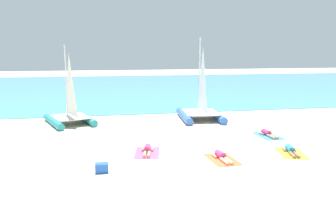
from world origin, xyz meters
The scene contains 13 objects.
ground_plane centered at (0.00, 10.00, 0.00)m, with size 120.00×120.00×0.00m, color beige.
ocean_water centered at (0.00, 30.73, 0.03)m, with size 120.00×40.00×0.05m, color #4C9EB7.
sailboat_blue centered at (2.92, 8.16, 0.82)m, with size 3.01×4.41×5.49m.
sailboat_teal centered at (-5.67, 8.43, 0.75)m, with size 3.60×4.45×5.02m.
towel_leftmost centered at (-1.70, 1.13, 0.01)m, with size 1.10×1.90×0.01m, color #D84C99.
sunbather_leftmost centered at (-1.69, 1.20, 0.13)m, with size 0.69×1.56×0.30m.
towel_center_left centered at (1.33, -0.45, 0.01)m, with size 1.10×1.90×0.01m, color #EA5933.
sunbather_center_left centered at (1.32, -0.38, 0.13)m, with size 0.56×1.57×0.30m.
towel_center_right centered at (4.73, -0.21, 0.01)m, with size 1.10×1.90×0.01m, color yellow.
sunbather_center_right centered at (4.74, -0.15, 0.13)m, with size 0.76×1.55×0.30m.
towel_rightmost centered at (5.25, 2.99, 0.01)m, with size 1.10×1.90×0.01m, color #338CD8.
sunbather_rightmost centered at (5.24, 3.06, 0.13)m, with size 0.56×1.56×0.30m.
cooler_box centered at (-3.76, -1.06, 0.18)m, with size 0.50×0.36×0.36m, color blue.
Camera 1 is at (-3.72, -13.93, 4.61)m, focal length 36.80 mm.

